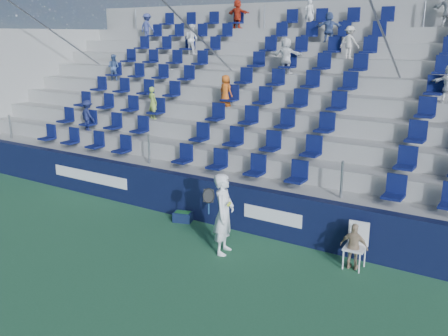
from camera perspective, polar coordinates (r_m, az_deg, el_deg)
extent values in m
plane|color=#29613E|center=(11.21, -8.86, -11.42)|extent=(70.00, 70.00, 0.00)
cube|color=#0E1333|center=(13.29, 0.10, -4.14)|extent=(24.00, 0.30, 1.20)
cube|color=white|center=(16.32, -15.12, -0.95)|extent=(3.20, 0.02, 0.34)
cube|color=white|center=(12.45, 5.53, -5.46)|extent=(1.60, 0.02, 0.34)
cube|color=gray|center=(13.75, 1.40, -3.48)|extent=(24.00, 0.85, 1.20)
cube|color=gray|center=(14.38, 3.19, -1.63)|extent=(24.00, 0.85, 1.70)
cube|color=gray|center=(15.03, 4.82, 0.06)|extent=(24.00, 0.85, 2.20)
cube|color=gray|center=(15.70, 6.32, 1.61)|extent=(24.00, 0.85, 2.70)
cube|color=gray|center=(16.39, 7.69, 3.03)|extent=(24.00, 0.85, 3.20)
cube|color=gray|center=(17.10, 8.95, 4.34)|extent=(24.00, 0.85, 3.70)
cube|color=gray|center=(17.83, 10.11, 5.53)|extent=(24.00, 0.85, 4.20)
cube|color=gray|center=(18.57, 11.19, 6.63)|extent=(24.00, 0.85, 4.70)
cube|color=gray|center=(19.32, 12.19, 7.64)|extent=(24.00, 0.85, 5.20)
cube|color=gray|center=(19.89, 12.98, 9.25)|extent=(24.00, 0.50, 6.20)
cube|color=gray|center=(23.77, -19.24, 8.47)|extent=(0.30, 7.65, 5.20)
cube|color=#0B1244|center=(13.48, 1.43, 0.35)|extent=(16.05, 0.50, 0.70)
cube|color=#0B1244|center=(14.08, 3.26, 3.05)|extent=(16.05, 0.50, 0.70)
cube|color=#0B1244|center=(14.72, 4.94, 5.53)|extent=(16.05, 0.50, 0.70)
cube|color=#0B1244|center=(15.40, 6.50, 7.78)|extent=(16.05, 0.50, 0.70)
cube|color=#0B1244|center=(16.11, 7.93, 9.84)|extent=(16.05, 0.50, 0.70)
cube|color=#0B1244|center=(16.84, 9.26, 11.71)|extent=(16.05, 0.50, 0.70)
cube|color=#0B1244|center=(17.60, 10.48, 13.42)|extent=(16.05, 0.50, 0.70)
cube|color=#0B1244|center=(18.38, 11.63, 14.98)|extent=(16.05, 0.50, 0.70)
cube|color=#0B1244|center=(19.19, 12.69, 16.41)|extent=(16.05, 0.50, 0.70)
cylinder|color=gray|center=(17.54, -1.09, 13.00)|extent=(0.06, 7.68, 4.55)
cylinder|color=gray|center=(15.03, 18.66, 11.91)|extent=(0.06, 7.68, 4.55)
cylinder|color=gray|center=(22.08, -16.26, 12.83)|extent=(0.06, 7.68, 4.55)
imported|color=#3E5389|center=(18.30, 11.91, 15.47)|extent=(0.99, 0.59, 1.02)
imported|color=red|center=(20.98, 1.56, 17.17)|extent=(1.08, 0.46, 1.12)
imported|color=beige|center=(17.13, 14.14, 13.75)|extent=(0.72, 0.48, 1.04)
imported|color=silver|center=(19.53, 9.73, 17.00)|extent=(0.41, 0.29, 1.03)
imported|color=#92B046|center=(17.11, -8.14, 7.39)|extent=(0.44, 0.34, 1.08)
imported|color=white|center=(17.07, 7.12, 12.62)|extent=(1.12, 0.46, 1.17)
imported|color=#3B4683|center=(22.71, -8.76, 15.62)|extent=(0.79, 0.51, 1.16)
imported|color=#181F49|center=(18.16, -15.30, 5.83)|extent=(0.76, 0.53, 1.07)
imported|color=#CB5717|center=(16.30, 0.18, 8.82)|extent=(0.55, 0.42, 1.01)
imported|color=white|center=(20.15, -3.72, 14.45)|extent=(0.59, 0.47, 1.16)
imported|color=#3F598C|center=(20.61, -12.50, 11.16)|extent=(0.58, 0.51, 1.02)
imported|color=white|center=(11.54, -0.02, -5.27)|extent=(0.62, 0.79, 1.92)
cylinder|color=navy|center=(11.42, -1.76, -4.62)|extent=(0.03, 0.03, 0.28)
torus|color=black|center=(11.32, -1.77, -3.19)|extent=(0.30, 0.17, 0.28)
plane|color=#262626|center=(11.32, -1.77, -3.19)|extent=(0.30, 0.16, 0.29)
sphere|color=#C4DC33|center=(11.15, 0.50, -4.27)|extent=(0.07, 0.07, 0.07)
sphere|color=#C4DC33|center=(11.19, 0.66, -4.04)|extent=(0.07, 0.07, 0.07)
cube|color=white|center=(11.33, 14.70, -8.85)|extent=(0.48, 0.48, 0.04)
cube|color=white|center=(11.41, 15.14, -7.20)|extent=(0.45, 0.08, 0.55)
cylinder|color=white|center=(11.33, 13.45, -10.14)|extent=(0.03, 0.03, 0.45)
cylinder|color=white|center=(11.23, 15.20, -10.50)|extent=(0.03, 0.03, 0.45)
cylinder|color=white|center=(11.64, 14.06, -9.48)|extent=(0.03, 0.03, 0.45)
cylinder|color=white|center=(11.54, 15.77, -9.81)|extent=(0.03, 0.03, 0.45)
imported|color=tan|center=(11.27, 14.64, -8.69)|extent=(0.62, 0.27, 1.04)
cube|color=#101C3B|center=(13.75, -4.72, -5.58)|extent=(0.57, 0.46, 0.27)
cube|color=#1E662D|center=(13.73, -4.73, -5.33)|extent=(0.46, 0.35, 0.16)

